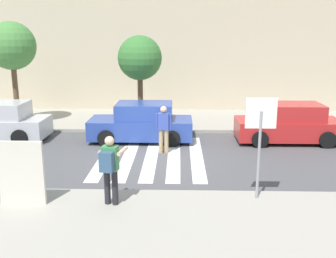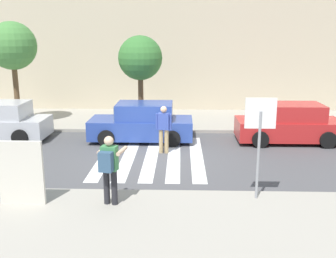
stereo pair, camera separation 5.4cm
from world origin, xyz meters
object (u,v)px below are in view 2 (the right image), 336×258
Objects in this scene: stop_sign at (260,126)px; parked_car_red at (290,124)px; photographer_with_backpack at (109,165)px; parked_car_blue at (142,123)px; street_tree_west at (12,47)px; pedestrian_crossing at (164,127)px; advertising_board at (21,173)px; street_tree_center at (140,59)px.

stop_sign reaches higher than parked_car_red.
parked_car_blue is (0.16, 6.45, -0.44)m from photographer_with_backpack.
photographer_with_backpack is 0.37× the size of street_tree_west.
parked_car_blue is at bearing -20.87° from street_tree_west.
street_tree_west reaches higher than photographer_with_backpack.
photographer_with_backpack is 4.91m from pedestrian_crossing.
parked_car_blue is at bearing 180.00° from parked_car_red.
street_tree_west is at bearing 139.08° from stop_sign.
photographer_with_backpack is at bearing -133.21° from parked_car_red.
parked_car_blue is at bearing 70.31° from advertising_board.
street_tree_west is (-6.92, 3.94, 2.70)m from pedestrian_crossing.
street_tree_west reaches higher than parked_car_blue.
parked_car_blue is at bearing -83.22° from street_tree_center.
stop_sign reaches higher than photographer_with_backpack.
parked_car_red is at bearing -10.87° from street_tree_west.
street_tree_center is (5.72, -0.07, -0.52)m from street_tree_west.
street_tree_center is at bearing 114.73° from stop_sign.
street_tree_center reaches higher than parked_car_red.
street_tree_west is at bearing 159.13° from parked_car_blue.
photographer_with_backpack is 0.42× the size of parked_car_blue.
photographer_with_backpack reaches higher than pedestrian_crossing.
street_tree_west is at bearing 123.69° from photographer_with_backpack.
advertising_board reaches higher than parked_car_red.
street_tree_center is (-0.10, 8.66, 1.99)m from photographer_with_backpack.
advertising_board is at bearing -109.69° from parked_car_blue.
stop_sign reaches higher than advertising_board.
photographer_with_backpack reaches higher than parked_car_red.
advertising_board is (-8.21, -6.47, 0.21)m from parked_car_red.
street_tree_center reaches higher than pedestrian_crossing.
parked_car_blue and parked_car_red have the same top height.
photographer_with_backpack is at bearing -103.00° from pedestrian_crossing.
parked_car_red is 6.98m from street_tree_center.
stop_sign is 1.50× the size of photographer_with_backpack.
street_tree_west is (-5.82, 8.73, 2.51)m from photographer_with_backpack.
pedestrian_crossing is (-2.55, 4.27, -1.05)m from stop_sign.
street_tree_center is at bearing -0.67° from street_tree_west.
pedestrian_crossing is 0.42× the size of parked_car_blue.
parked_car_red is (5.89, -0.00, 0.00)m from parked_car_blue.
stop_sign is at bearing -59.54° from parked_car_blue.
stop_sign is 0.56× the size of street_tree_west.
street_tree_west reaches higher than parked_car_red.
street_tree_west is 5.74m from street_tree_center.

